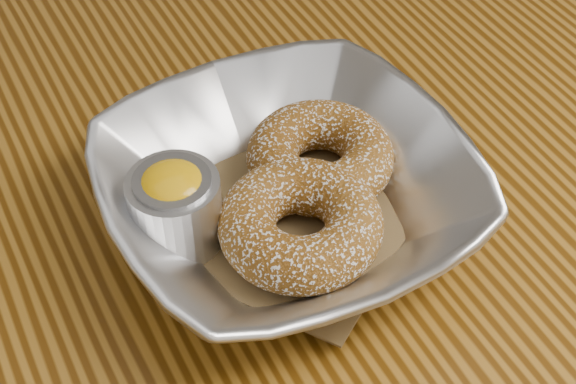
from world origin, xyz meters
name	(u,v)px	position (x,y,z in m)	size (l,w,h in m)	color
table	(125,309)	(0.00, 0.00, 0.65)	(1.20, 0.80, 0.75)	brown
serving_bowl	(288,195)	(0.10, -0.06, 0.78)	(0.22, 0.22, 0.05)	silver
parchment	(288,215)	(0.10, -0.06, 0.76)	(0.14, 0.14, 0.00)	brown
donut_back	(320,156)	(0.14, -0.04, 0.78)	(0.09, 0.09, 0.03)	brown
donut_front	(301,224)	(0.10, -0.09, 0.78)	(0.10, 0.10, 0.03)	brown
ramekin	(175,206)	(0.03, -0.05, 0.79)	(0.06, 0.06, 0.06)	silver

